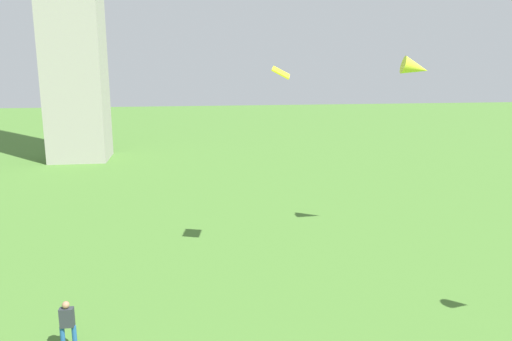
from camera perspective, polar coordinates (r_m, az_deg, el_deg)
person_3 at (r=19.19m, az=-20.85°, el=-15.98°), size 0.56×0.28×1.82m
kite_flying_1 at (r=23.61m, az=2.86°, el=11.17°), size 1.10×1.39×0.63m
kite_flying_2 at (r=28.32m, az=17.83°, el=11.17°), size 1.70×1.23×1.26m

